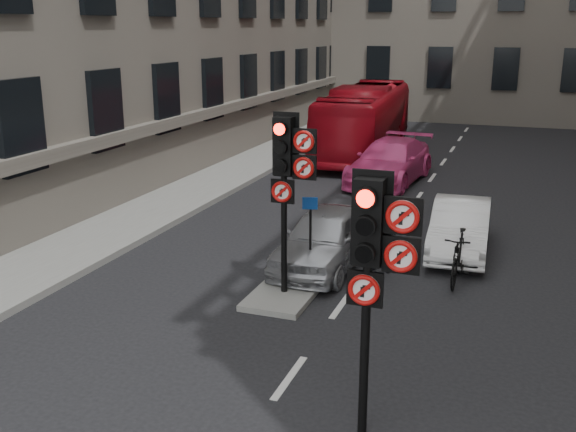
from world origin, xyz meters
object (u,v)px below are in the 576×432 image
Objects in this scene: car_silver at (326,238)px; motorcycle at (459,257)px; signal_near at (375,251)px; bus_red at (365,120)px; info_sign at (310,227)px; motorcyclist at (382,229)px; car_white at (460,227)px; car_pink at (390,162)px; signal_far at (288,165)px.

motorcycle is at bearing 3.72° from car_silver.
motorcycle is (0.49, 6.05, -2.04)m from signal_near.
car_silver is 0.39× the size of bus_red.
bus_red reaches higher than info_sign.
car_white is at bearing -118.82° from motorcyclist.
car_silver is 3.41m from car_white.
car_silver is 1.41m from info_sign.
car_pink is at bearing 112.70° from motorcycle.
car_pink is at bearing 100.68° from signal_near.
signal_near is 1.00× the size of signal_far.
motorcycle is (2.91, 0.04, -0.13)m from car_silver.
info_sign is at bearing -84.07° from bus_red.
motorcycle is 1.01× the size of info_sign.
signal_near is 0.71× the size of car_pink.
car_silver is 1.28m from motorcyclist.
signal_near reaches higher than car_pink.
car_pink is 2.78× the size of info_sign.
motorcyclist is at bearing -78.24° from bus_red.
info_sign reaches higher than car_white.
signal_near is 0.95× the size of car_white.
car_silver is at bearing -145.84° from car_white.
signal_near is 0.35× the size of bus_red.
signal_near reaches higher than motorcyclist.
motorcyclist is at bearing 32.75° from info_sign.
car_silver is (-2.42, 6.01, -1.91)m from signal_near.
bus_red is (-5.18, 11.59, 0.81)m from car_white.
motorcycle is (3.28, -8.74, -0.18)m from car_pink.
signal_near reaches higher than motorcycle.
car_silver is at bearing -177.05° from motorcycle.
signal_far reaches higher than car_pink.
signal_far is at bearing -122.57° from info_sign.
car_white is 12.72m from bus_red.
motorcyclist is at bearing 9.11° from car_silver.
motorcycle is (5.37, -13.60, -0.88)m from bus_red.
bus_red is at bearing 103.93° from signal_near.
signal_far reaches higher than motorcyclist.
info_sign reaches higher than car_silver.
car_pink reaches higher than car_white.
motorcyclist is at bearing 178.93° from motorcycle.
signal_far is 1.62m from info_sign.
signal_near is 8.30m from car_white.
info_sign is (2.49, -14.91, -0.14)m from bus_red.
info_sign reaches higher than motorcyclist.
info_sign is (-2.88, -1.31, 0.74)m from motorcycle.
car_silver is 2.19× the size of info_sign.
motorcyclist is at bearing -130.56° from car_white.
info_sign is (-1.21, -1.40, 0.33)m from motorcyclist.
signal_near is at bearing -79.61° from bus_red.
car_pink is at bearing -70.47° from motorcyclist.
signal_far is 1.96× the size of motorcycle.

